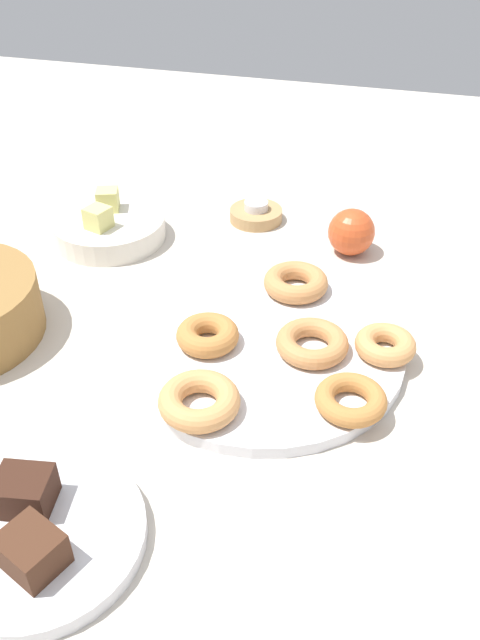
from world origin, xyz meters
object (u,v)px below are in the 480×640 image
object	(u,v)px
donut_plate	(262,347)
donut_3	(351,400)
candle_holder	(256,215)
apple	(351,232)
donut_5	(296,282)
donut_0	(385,345)
cake_plate	(40,536)
brownie_near	(32,550)
melon_chunk_left	(98,218)
donut_2	(208,335)
tealight	(256,206)
donut_4	(312,344)
donut_1	(199,401)
melon_chunk_right	(108,200)
fruit_bowl	(110,229)
brownie_far	(25,491)

from	to	relation	value
donut_plate	donut_3	world-z (taller)	donut_3
candle_holder	apple	xyz separation A→B (m)	(-0.07, -0.18, 0.03)
donut_5	apple	size ratio (longest dim) A/B	1.24
donut_0	cake_plate	distance (m)	0.47
brownie_near	melon_chunk_left	size ratio (longest dim) A/B	1.49
donut_2	cake_plate	size ratio (longest dim) A/B	0.40
donut_0	tealight	xyz separation A→B (m)	(0.34, 0.26, -0.00)
donut_0	donut_4	size ratio (longest dim) A/B	0.83
donut_1	cake_plate	size ratio (longest dim) A/B	0.46
donut_5	apple	distance (m)	0.17
donut_4	melon_chunk_right	world-z (taller)	melon_chunk_right
donut_4	melon_chunk_left	bearing A→B (deg)	63.72
donut_1	donut_4	xyz separation A→B (m)	(0.14, -0.10, -0.00)
donut_plate	donut_3	bearing A→B (deg)	-124.69
donut_0	brownie_near	size ratio (longest dim) A/B	1.46
candle_holder	apple	size ratio (longest dim) A/B	1.23
donut_5	cake_plate	world-z (taller)	donut_5
brownie_near	tealight	xyz separation A→B (m)	(0.73, -0.01, -0.01)
melon_chunk_right	tealight	bearing A→B (deg)	-66.80
tealight	fruit_bowl	bearing A→B (deg)	121.12
donut_plate	melon_chunk_left	size ratio (longest dim) A/B	10.41
donut_plate	donut_0	bearing A→B (deg)	-81.89
donut_2	donut_5	bearing A→B (deg)	-28.67
melon_chunk_left	apple	size ratio (longest dim) A/B	0.47
donut_5	melon_chunk_right	distance (m)	0.38
donut_4	donut_5	bearing A→B (deg)	20.42
melon_chunk_left	cake_plate	bearing A→B (deg)	-160.15
donut_3	melon_chunk_left	size ratio (longest dim) A/B	2.34
brownie_far	tealight	distance (m)	0.68
donut_1	fruit_bowl	distance (m)	0.47
melon_chunk_left	brownie_near	bearing A→B (deg)	-159.76
donut_4	fruit_bowl	bearing A→B (deg)	59.99
donut_0	brownie_far	size ratio (longest dim) A/B	1.46
donut_5	melon_chunk_right	xyz separation A→B (m)	(0.13, 0.36, 0.03)
brownie_far	candle_holder	distance (m)	0.68
donut_1	melon_chunk_left	bearing A→B (deg)	40.73
donut_plate	melon_chunk_right	bearing A→B (deg)	52.83
cake_plate	candle_holder	size ratio (longest dim) A/B	2.20
donut_3	cake_plate	world-z (taller)	donut_3
donut_0	apple	world-z (taller)	apple
donut_2	donut_5	world-z (taller)	same
donut_1	candle_holder	distance (m)	0.51
donut_plate	cake_plate	xyz separation A→B (m)	(-0.34, 0.13, 0.00)
donut_5	melon_chunk_left	world-z (taller)	melon_chunk_left
melon_chunk_right	cake_plate	bearing A→B (deg)	-160.97
apple	donut_2	bearing A→B (deg)	155.73
brownie_far	fruit_bowl	xyz separation A→B (m)	(0.54, 0.17, -0.02)
donut_5	donut_2	bearing A→B (deg)	151.33
cake_plate	candle_holder	world-z (taller)	candle_holder
candle_holder	melon_chunk_right	xyz separation A→B (m)	(-0.10, 0.24, 0.05)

